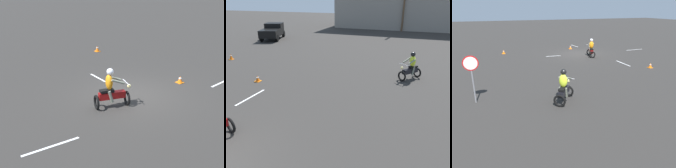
# 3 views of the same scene
# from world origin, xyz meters

# --- Properties ---
(ground_plane) EXTENTS (120.00, 120.00, 0.00)m
(ground_plane) POSITION_xyz_m (0.00, 0.00, 0.00)
(ground_plane) COLOR #2D2B28
(motorcycle_rider_foreground) EXTENTS (1.01, 1.55, 1.66)m
(motorcycle_rider_foreground) POSITION_xyz_m (-0.46, 1.47, 0.73)
(motorcycle_rider_foreground) COLOR black
(motorcycle_rider_foreground) RESTS_ON ground
(motorcycle_rider_background) EXTENTS (1.35, 1.46, 1.66)m
(motorcycle_rider_background) POSITION_xyz_m (5.62, 10.13, 0.73)
(motorcycle_rider_background) COLOR black
(motorcycle_rider_background) RESTS_ON ground
(stop_sign) EXTENTS (0.70, 0.08, 2.30)m
(stop_sign) POSITION_xyz_m (9.61, 8.68, 1.63)
(stop_sign) COLOR slate
(stop_sign) RESTS_ON ground
(traffic_cone_near_right) EXTENTS (0.32, 0.32, 0.37)m
(traffic_cone_near_right) POSITION_xyz_m (-2.77, 6.66, 0.18)
(traffic_cone_near_right) COLOR orange
(traffic_cone_near_right) RESTS_ON ground
(traffic_cone_mid_center) EXTENTS (0.32, 0.32, 0.33)m
(traffic_cone_mid_center) POSITION_xyz_m (-0.22, -2.85, 0.16)
(traffic_cone_mid_center) COLOR orange
(traffic_cone_mid_center) RESTS_ON ground
(traffic_cone_mid_left) EXTENTS (0.32, 0.32, 0.38)m
(traffic_cone_mid_left) POSITION_xyz_m (6.95, -2.80, 0.18)
(traffic_cone_mid_left) COLOR orange
(traffic_cone_mid_left) RESTS_ON ground
(lane_stripe_e) EXTENTS (1.39, 0.15, 0.01)m
(lane_stripe_e) POSITION_xyz_m (2.73, -0.01, 0.00)
(lane_stripe_e) COLOR silver
(lane_stripe_e) RESTS_ON ground
(lane_stripe_n) EXTENTS (0.18, 1.99, 0.01)m
(lane_stripe_n) POSITION_xyz_m (-1.69, 4.74, 0.00)
(lane_stripe_n) COLOR silver
(lane_stripe_n) RESTS_ON ground
(lane_stripe_w) EXTENTS (2.08, 0.12, 0.01)m
(lane_stripe_w) POSITION_xyz_m (-6.47, 0.11, 0.00)
(lane_stripe_w) COLOR silver
(lane_stripe_w) RESTS_ON ground
(lane_stripe_s) EXTENTS (0.25, 1.60, 0.01)m
(lane_stripe_s) POSITION_xyz_m (-1.43, -4.44, 0.00)
(lane_stripe_s) COLOR silver
(lane_stripe_s) RESTS_ON ground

